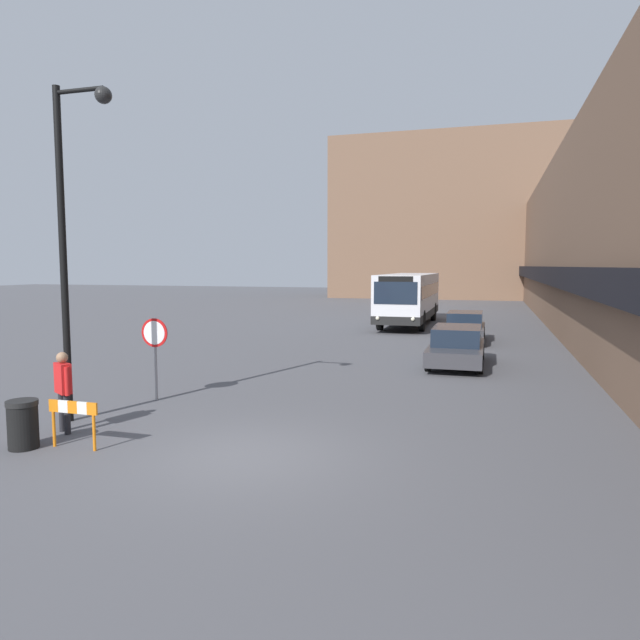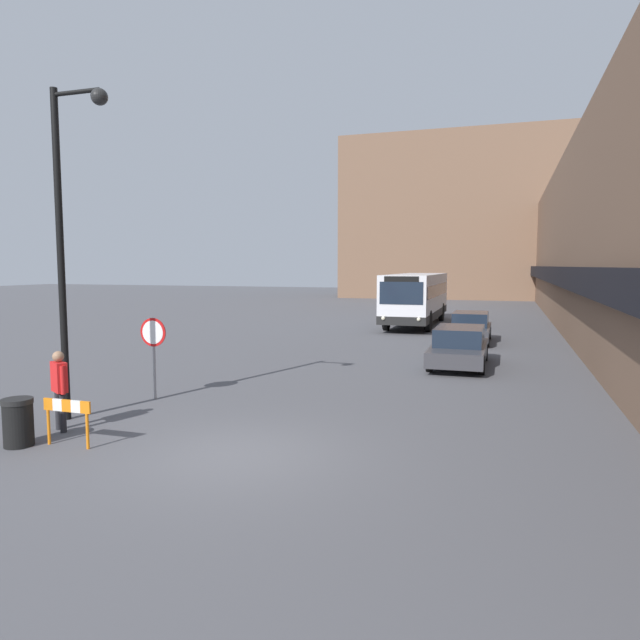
{
  "view_description": "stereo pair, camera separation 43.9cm",
  "coord_description": "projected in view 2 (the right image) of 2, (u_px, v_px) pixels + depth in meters",
  "views": [
    {
      "loc": [
        4.3,
        -9.51,
        3.54
      ],
      "look_at": [
        -0.78,
        7.45,
        1.86
      ],
      "focal_mm": 32.0,
      "sensor_mm": 36.0,
      "label": 1
    },
    {
      "loc": [
        4.72,
        -9.38,
        3.54
      ],
      "look_at": [
        -0.78,
        7.45,
        1.86
      ],
      "focal_mm": 32.0,
      "sensor_mm": 36.0,
      "label": 2
    }
  ],
  "objects": [
    {
      "name": "parked_car_back",
      "position": [
        470.0,
        327.0,
        26.5
      ],
      "size": [
        1.8,
        4.3,
        1.39
      ],
      "color": "#38383D",
      "rests_on": "ground_plane"
    },
    {
      "name": "trash_bin",
      "position": [
        18.0,
        422.0,
        11.2
      ],
      "size": [
        0.59,
        0.59,
        0.95
      ],
      "color": "black",
      "rests_on": "ground_plane"
    },
    {
      "name": "street_lamp",
      "position": [
        68.0,
        222.0,
        12.71
      ],
      "size": [
        1.46,
        0.36,
        7.44
      ],
      "color": "black",
      "rests_on": "ground_plane"
    },
    {
      "name": "city_bus",
      "position": [
        416.0,
        297.0,
        33.92
      ],
      "size": [
        2.58,
        10.47,
        3.05
      ],
      "color": "silver",
      "rests_on": "ground_plane"
    },
    {
      "name": "parked_car_front",
      "position": [
        459.0,
        346.0,
        20.19
      ],
      "size": [
        1.88,
        4.63,
        1.38
      ],
      "color": "#38383D",
      "rests_on": "ground_plane"
    },
    {
      "name": "pedestrian",
      "position": [
        59.0,
        383.0,
        12.17
      ],
      "size": [
        0.51,
        0.42,
        1.74
      ],
      "rotation": [
        0.0,
        0.0,
        -0.53
      ],
      "color": "#232328",
      "rests_on": "ground_plane"
    },
    {
      "name": "building_backdrop_far",
      "position": [
        463.0,
        218.0,
        62.01
      ],
      "size": [
        26.0,
        8.0,
        17.51
      ],
      "color": "brown",
      "rests_on": "ground_plane"
    },
    {
      "name": "stop_sign",
      "position": [
        153.0,
        341.0,
        15.04
      ],
      "size": [
        0.76,
        0.08,
        2.18
      ],
      "color": "gray",
      "rests_on": "ground_plane"
    },
    {
      "name": "ground_plane",
      "position": [
        236.0,
        456.0,
        10.67
      ],
      "size": [
        160.0,
        160.0,
        0.0
      ],
      "primitive_type": "plane",
      "color": "#515156"
    },
    {
      "name": "building_row_right",
      "position": [
        613.0,
        241.0,
        29.84
      ],
      "size": [
        5.5,
        60.0,
        9.68
      ],
      "color": "brown",
      "rests_on": "ground_plane"
    },
    {
      "name": "construction_barricade",
      "position": [
        67.0,
        413.0,
        11.14
      ],
      "size": [
        1.1,
        0.06,
        0.94
      ],
      "color": "orange",
      "rests_on": "ground_plane"
    }
  ]
}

